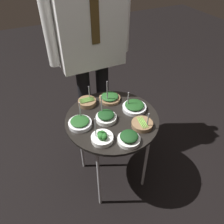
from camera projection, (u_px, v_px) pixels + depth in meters
ground_plane at (112, 174)px, 1.83m from camera, size 8.00×8.00×0.00m
serving_cart at (112, 124)px, 1.45m from camera, size 0.61×0.61×0.64m
bowl_spinach_back_right at (106, 117)px, 1.38m from camera, size 0.13×0.13×0.17m
bowl_asparagus_front_right at (87, 102)px, 1.52m from camera, size 0.12×0.12×0.13m
bowl_spinach_mid_right at (134, 107)px, 1.47m from camera, size 0.16×0.16×0.14m
bowl_spinach_front_left at (129, 138)px, 1.24m from camera, size 0.13×0.13×0.06m
bowl_spinach_far_rim at (80, 123)px, 1.35m from camera, size 0.14×0.14×0.15m
bowl_spinach_front_center at (110, 98)px, 1.55m from camera, size 0.15×0.15×0.18m
bowl_asparagus_center at (142, 124)px, 1.35m from camera, size 0.13×0.13×0.12m
bowl_broccoli_near_rim at (102, 137)px, 1.25m from camera, size 0.13×0.13×0.16m
waiter_figure at (90, 33)px, 1.48m from camera, size 0.60×0.23×1.64m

